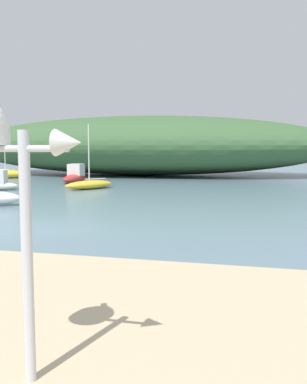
% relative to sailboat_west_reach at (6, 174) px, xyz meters
% --- Properties ---
extents(ground_plane, '(120.00, 120.00, 0.00)m').
position_rel_sailboat_west_reach_xyz_m(ground_plane, '(14.72, -21.64, -0.41)').
color(ground_plane, slate).
extents(distant_hill, '(39.15, 14.92, 5.93)m').
position_rel_sailboat_west_reach_xyz_m(distant_hill, '(10.23, 8.05, 2.56)').
color(distant_hill, '#3D6038').
rests_on(distant_hill, ground).
extents(sailboat_west_reach, '(3.99, 2.55, 5.07)m').
position_rel_sailboat_west_reach_xyz_m(sailboat_west_reach, '(0.00, 0.00, 0.00)').
color(sailboat_west_reach, gold).
rests_on(sailboat_west_reach, ground).
extents(motorboat_far_left, '(1.82, 4.49, 1.45)m').
position_rel_sailboat_west_reach_xyz_m(motorboat_far_left, '(8.01, -2.74, 0.11)').
color(motorboat_far_left, '#B72D28').
rests_on(motorboat_far_left, ground).
extents(sailboat_centre_water, '(2.97, 3.71, 4.29)m').
position_rel_sailboat_west_reach_xyz_m(sailboat_centre_water, '(11.29, -7.77, -0.10)').
color(sailboat_centre_water, gold).
rests_on(sailboat_centre_water, ground).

